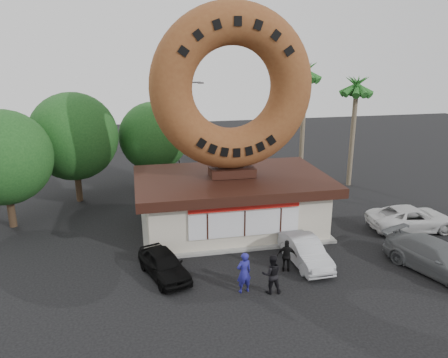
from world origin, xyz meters
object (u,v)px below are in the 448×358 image
at_px(car_white, 412,218).
at_px(giant_donut, 232,88).
at_px(person_center, 272,274).
at_px(person_left, 244,273).
at_px(street_lamp, 180,127).
at_px(car_black, 164,264).
at_px(car_silver, 305,251).
at_px(car_grey, 437,258).
at_px(person_right, 287,256).
at_px(donut_shop, 232,201).

bearing_deg(car_white, giant_donut, 81.14).
distance_m(person_center, car_white, 11.46).
relative_size(person_left, car_white, 0.37).
relative_size(street_lamp, car_white, 1.55).
bearing_deg(street_lamp, car_black, -99.74).
relative_size(street_lamp, person_center, 4.38).
xyz_separation_m(giant_donut, car_silver, (2.63, -5.12, -7.69)).
xyz_separation_m(car_black, car_grey, (12.96, -2.31, 0.12)).
bearing_deg(car_white, car_silver, 113.20).
relative_size(giant_donut, person_center, 4.99).
bearing_deg(person_left, person_right, -163.66).
bearing_deg(car_grey, car_white, 48.23).
relative_size(donut_shop, person_center, 6.13).
bearing_deg(giant_donut, street_lamp, 100.51).
distance_m(donut_shop, car_white, 10.78).
height_order(car_grey, car_white, car_grey).
bearing_deg(giant_donut, car_white, -13.10).
xyz_separation_m(person_right, car_white, (9.01, 3.27, -0.10)).
xyz_separation_m(giant_donut, person_right, (1.44, -5.70, -7.55)).
relative_size(car_silver, car_white, 0.78).
distance_m(giant_donut, car_white, 13.18).
distance_m(street_lamp, car_white, 17.90).
xyz_separation_m(car_black, car_white, (14.89, 2.58, 0.07)).
xyz_separation_m(donut_shop, car_black, (-4.43, -4.99, -1.12)).
xyz_separation_m(person_left, car_silver, (3.69, 1.97, -0.29)).
bearing_deg(giant_donut, person_right, -75.79).
height_order(giant_donut, street_lamp, giant_donut).
relative_size(person_left, person_center, 1.05).
distance_m(car_black, car_grey, 13.16).
bearing_deg(person_left, car_silver, -164.64).
xyz_separation_m(person_left, person_right, (2.50, 1.39, -0.14)).
bearing_deg(person_right, person_center, 71.85).
height_order(donut_shop, giant_donut, giant_donut).
height_order(person_right, car_grey, person_right).
relative_size(giant_donut, car_black, 2.40).
xyz_separation_m(street_lamp, person_right, (3.30, -15.70, -3.67)).
height_order(street_lamp, car_grey, street_lamp).
relative_size(giant_donut, street_lamp, 1.14).
height_order(car_silver, car_white, car_white).
relative_size(person_left, car_black, 0.50).
distance_m(car_silver, car_white, 8.27).
bearing_deg(donut_shop, street_lamp, 100.50).
height_order(person_center, car_grey, person_center).
distance_m(street_lamp, person_right, 16.46).
xyz_separation_m(person_left, car_grey, (9.58, -0.22, -0.19)).
distance_m(street_lamp, person_center, 17.87).
height_order(street_lamp, car_black, street_lamp).
distance_m(giant_donut, person_right, 9.57).
bearing_deg(person_left, car_black, -44.51).
bearing_deg(person_center, person_left, -9.02).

